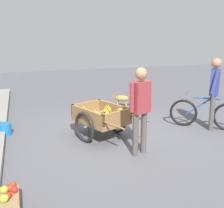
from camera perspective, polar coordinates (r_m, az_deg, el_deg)
ground_plane at (r=5.95m, az=1.56°, el=-7.05°), size 24.00×24.00×0.00m
fruit_cart at (r=5.84m, az=-2.26°, el=-2.90°), size 1.81×1.32×0.71m
vendor_person at (r=4.89m, az=5.98°, el=0.06°), size 0.31×0.51×1.62m
bicycle at (r=6.81m, az=18.91°, el=-1.96°), size 1.10×1.32×0.85m
cyclist_person at (r=6.66m, az=20.67°, el=3.34°), size 0.42×0.45×1.67m
dog at (r=8.38m, az=2.38°, el=1.21°), size 0.41×0.59×0.40m
plastic_bucket at (r=6.51m, az=-21.48°, el=-4.93°), size 0.26×0.26×0.27m
apple_crate at (r=3.88m, az=-21.23°, el=-18.43°), size 0.44×0.32×0.32m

